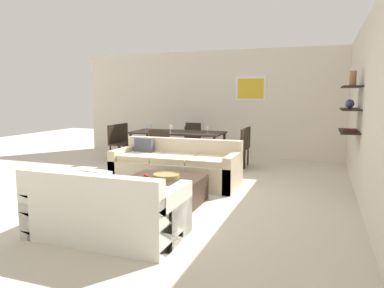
% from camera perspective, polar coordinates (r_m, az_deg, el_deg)
% --- Properties ---
extents(ground_plane, '(18.00, 18.00, 0.00)m').
position_cam_1_polar(ground_plane, '(6.21, -4.08, -6.94)').
color(ground_plane, beige).
extents(back_wall_unit, '(8.40, 0.09, 2.70)m').
position_cam_1_polar(back_wall_unit, '(9.27, 6.55, 6.31)').
color(back_wall_unit, silver).
rests_on(back_wall_unit, ground).
extents(right_wall_shelf_unit, '(0.34, 8.20, 2.70)m').
position_cam_1_polar(right_wall_shelf_unit, '(6.12, 25.36, 4.93)').
color(right_wall_shelf_unit, silver).
rests_on(right_wall_shelf_unit, ground).
extents(sofa_beige, '(2.22, 0.90, 0.78)m').
position_cam_1_polar(sofa_beige, '(6.43, -2.55, -3.75)').
color(sofa_beige, beige).
rests_on(sofa_beige, ground).
extents(loveseat_white, '(1.68, 0.90, 0.78)m').
position_cam_1_polar(loveseat_white, '(4.18, -13.37, -10.25)').
color(loveseat_white, silver).
rests_on(loveseat_white, ground).
extents(coffee_table, '(1.07, 0.98, 0.38)m').
position_cam_1_polar(coffee_table, '(5.28, -4.59, -7.44)').
color(coffee_table, '#38281E').
rests_on(coffee_table, ground).
extents(decorative_bowl, '(0.39, 0.39, 0.06)m').
position_cam_1_polar(decorative_bowl, '(5.24, -4.09, -5.04)').
color(decorative_bowl, '#99844C').
rests_on(decorative_bowl, coffee_table).
extents(apple_on_coffee_table, '(0.07, 0.07, 0.07)m').
position_cam_1_polar(apple_on_coffee_table, '(5.24, -7.29, -5.05)').
color(apple_on_coffee_table, red).
rests_on(apple_on_coffee_table, coffee_table).
extents(dining_table, '(2.09, 0.94, 0.75)m').
position_cam_1_polar(dining_table, '(8.23, -2.26, 1.53)').
color(dining_table, black).
rests_on(dining_table, ground).
extents(dining_chair_head, '(0.44, 0.44, 0.88)m').
position_cam_1_polar(dining_chair_head, '(9.06, -0.16, 0.94)').
color(dining_chair_head, black).
rests_on(dining_chair_head, ground).
extents(dining_chair_right_far, '(0.44, 0.44, 0.88)m').
position_cam_1_polar(dining_chair_right_far, '(8.03, 7.97, -0.00)').
color(dining_chair_right_far, black).
rests_on(dining_chair_right_far, ground).
extents(dining_chair_foot, '(0.44, 0.44, 0.88)m').
position_cam_1_polar(dining_chair_foot, '(7.45, -4.81, -0.54)').
color(dining_chair_foot, black).
rests_on(dining_chair_foot, ground).
extents(dining_chair_right_near, '(0.44, 0.44, 0.88)m').
position_cam_1_polar(dining_chair_right_near, '(7.62, 7.30, -0.40)').
color(dining_chair_right_near, black).
rests_on(dining_chair_right_near, ground).
extents(dining_chair_left_near, '(0.44, 0.44, 0.88)m').
position_cam_1_polar(dining_chair_left_near, '(8.72, -11.66, 0.52)').
color(dining_chair_left_near, black).
rests_on(dining_chair_left_near, ground).
extents(dining_chair_left_far, '(0.44, 0.44, 0.88)m').
position_cam_1_polar(dining_chair_left_far, '(9.08, -10.27, 0.83)').
color(dining_chair_left_far, black).
rests_on(dining_chair_left_far, ground).
extents(wine_glass_right_near, '(0.07, 0.07, 0.17)m').
position_cam_1_polar(wine_glass_right_near, '(7.85, 2.50, 2.52)').
color(wine_glass_right_near, silver).
rests_on(wine_glass_right_near, dining_table).
extents(wine_glass_left_far, '(0.06, 0.06, 0.15)m').
position_cam_1_polar(wine_glass_left_far, '(8.63, -6.60, 2.87)').
color(wine_glass_left_far, silver).
rests_on(wine_glass_left_far, dining_table).
extents(wine_glass_foot, '(0.07, 0.07, 0.18)m').
position_cam_1_polar(wine_glass_foot, '(7.83, -3.41, 2.63)').
color(wine_glass_foot, silver).
rests_on(wine_glass_foot, dining_table).
extents(wine_glass_left_near, '(0.07, 0.07, 0.16)m').
position_cam_1_polar(wine_glass_left_near, '(8.42, -7.31, 2.85)').
color(wine_glass_left_near, silver).
rests_on(wine_glass_left_near, dining_table).
extents(wine_glass_head, '(0.06, 0.06, 0.19)m').
position_cam_1_polar(wine_glass_head, '(8.59, -1.23, 3.08)').
color(wine_glass_head, silver).
rests_on(wine_glass_head, dining_table).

